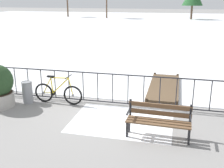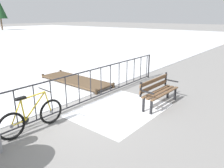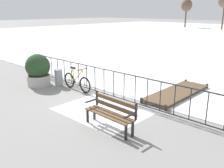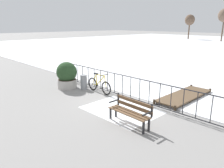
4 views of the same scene
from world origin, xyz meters
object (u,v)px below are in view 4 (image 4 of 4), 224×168
Objects in this scene: bicycle_near_railing at (99,85)px; planter_with_shrub at (67,75)px; park_bench at (131,110)px; trash_bin at (84,82)px.

bicycle_near_railing is 1.23× the size of planter_with_shrub.
bicycle_near_railing is 1.06× the size of park_bench.
trash_bin is (-4.46, 1.39, -0.14)m from park_bench.
planter_with_shrub reaches higher than trash_bin.
park_bench is 1.16× the size of planter_with_shrub.
bicycle_near_railing is at bearing 9.52° from trash_bin.
trash_bin is at bearing 35.05° from planter_with_shrub.
planter_with_shrub is at bearing 170.67° from park_bench.
planter_with_shrub is 0.97m from trash_bin.
bicycle_near_railing is at bearing 21.49° from planter_with_shrub.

